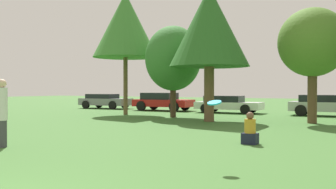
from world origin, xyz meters
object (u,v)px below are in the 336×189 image
at_px(parked_car_grey, 105,101).
at_px(parked_car_white, 227,104).
at_px(tree_2, 209,27).
at_px(person_thrower, 2,112).
at_px(frisbee, 214,103).
at_px(bystander_sitting, 250,131).
at_px(tree_1, 173,59).
at_px(parked_car_red, 162,101).
at_px(parked_car_silver, 323,105).
at_px(tree_0, 125,25).
at_px(tree_3, 313,43).

xyz_separation_m(parked_car_grey, parked_car_white, (10.66, -0.22, -0.03)).
bearing_deg(parked_car_white, tree_2, -79.14).
bearing_deg(person_thrower, frisbee, 1.09).
distance_m(tree_2, parked_car_grey, 14.59).
bearing_deg(tree_2, bystander_sitting, -56.89).
distance_m(frisbee, tree_2, 11.31).
bearing_deg(tree_1, bystander_sitting, -48.10).
height_order(parked_car_red, parked_car_silver, parked_car_red).
bearing_deg(tree_0, tree_2, -16.46).
distance_m(tree_1, tree_2, 3.47).
height_order(person_thrower, parked_car_silver, person_thrower).
relative_size(frisbee, tree_2, 0.05).
distance_m(tree_0, tree_3, 11.28).
distance_m(frisbee, tree_1, 13.61).
bearing_deg(parked_car_white, person_thrower, -92.75).
xyz_separation_m(person_thrower, parked_car_white, (-0.02, 17.01, -0.38)).
bearing_deg(tree_2, person_thrower, -98.63).
distance_m(parked_car_red, parked_car_silver, 11.04).
relative_size(tree_0, parked_car_grey, 1.75).
height_order(tree_1, parked_car_grey, tree_1).
bearing_deg(frisbee, bystander_sitting, 95.89).
height_order(tree_0, tree_1, tree_0).
relative_size(person_thrower, tree_3, 0.35).
height_order(parked_car_red, parked_car_white, parked_car_red).
relative_size(person_thrower, parked_car_silver, 0.47).
xyz_separation_m(tree_1, parked_car_white, (1.25, 5.14, -2.70)).
xyz_separation_m(tree_0, tree_3, (11.12, -0.42, -1.83)).
height_order(tree_1, tree_3, tree_3).
bearing_deg(parked_car_red, parked_car_grey, 175.73).
xyz_separation_m(person_thrower, tree_1, (-1.28, 11.87, 2.33)).
bearing_deg(parked_car_red, tree_3, -27.33).
bearing_deg(parked_car_silver, parked_car_red, 178.13).
bearing_deg(parked_car_grey, tree_3, -20.27).
relative_size(tree_3, parked_car_white, 1.22).
bearing_deg(parked_car_white, tree_0, -139.55).
relative_size(person_thrower, bystander_sitting, 2.00).
bearing_deg(parked_car_red, person_thrower, -76.05).
relative_size(parked_car_grey, parked_car_silver, 1.09).
relative_size(tree_0, parked_car_white, 1.72).
height_order(frisbee, bystander_sitting, frisbee).
xyz_separation_m(frisbee, parked_car_silver, (-0.20, 16.67, -0.67)).
bearing_deg(parked_car_white, parked_car_red, 176.35).
height_order(tree_0, parked_car_silver, tree_0).
relative_size(tree_0, tree_1, 1.48).
height_order(tree_3, parked_car_red, tree_3).
xyz_separation_m(tree_0, parked_car_red, (-0.18, 4.73, -4.88)).
height_order(parked_car_grey, parked_car_silver, parked_car_silver).
height_order(person_thrower, parked_car_red, person_thrower).
bearing_deg(bystander_sitting, tree_1, 131.90).
distance_m(bystander_sitting, parked_car_grey, 21.05).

